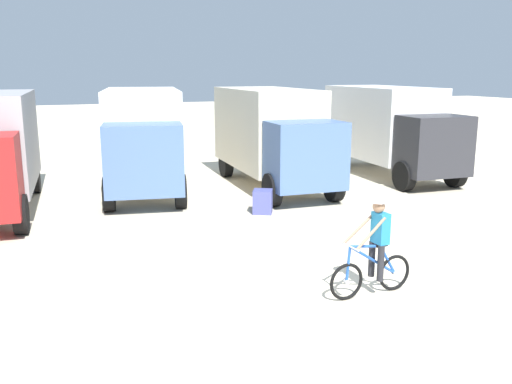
{
  "coord_description": "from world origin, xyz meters",
  "views": [
    {
      "loc": [
        -4.75,
        -8.67,
        3.99
      ],
      "look_at": [
        0.28,
        3.41,
        1.1
      ],
      "focal_mm": 38.95,
      "sensor_mm": 36.0,
      "label": 1
    }
  ],
  "objects_px": {
    "cyclist_orange_shirt": "(375,250)",
    "supply_crate": "(263,202)",
    "box_truck_avon_van": "(389,127)",
    "box_truck_white_box": "(143,135)",
    "box_truck_cream_rv": "(272,133)"
  },
  "relations": [
    {
      "from": "box_truck_white_box",
      "to": "supply_crate",
      "type": "xyz_separation_m",
      "value": [
        2.45,
        -4.37,
        -1.54
      ]
    },
    {
      "from": "box_truck_cream_rv",
      "to": "supply_crate",
      "type": "bearing_deg",
      "value": -118.26
    },
    {
      "from": "supply_crate",
      "to": "box_truck_cream_rv",
      "type": "bearing_deg",
      "value": 61.74
    },
    {
      "from": "box_truck_cream_rv",
      "to": "box_truck_avon_van",
      "type": "distance_m",
      "value": 5.01
    },
    {
      "from": "box_truck_white_box",
      "to": "box_truck_avon_van",
      "type": "bearing_deg",
      "value": -5.03
    },
    {
      "from": "box_truck_cream_rv",
      "to": "cyclist_orange_shirt",
      "type": "height_order",
      "value": "box_truck_cream_rv"
    },
    {
      "from": "box_truck_white_box",
      "to": "supply_crate",
      "type": "relative_size",
      "value": 10.46
    },
    {
      "from": "box_truck_avon_van",
      "to": "supply_crate",
      "type": "xyz_separation_m",
      "value": [
        -6.77,
        -3.56,
        -1.54
      ]
    },
    {
      "from": "box_truck_cream_rv",
      "to": "cyclist_orange_shirt",
      "type": "bearing_deg",
      "value": -103.31
    },
    {
      "from": "box_truck_white_box",
      "to": "cyclist_orange_shirt",
      "type": "bearing_deg",
      "value": -79.29
    },
    {
      "from": "box_truck_avon_van",
      "to": "supply_crate",
      "type": "bearing_deg",
      "value": -152.28
    },
    {
      "from": "box_truck_cream_rv",
      "to": "box_truck_avon_van",
      "type": "height_order",
      "value": "same"
    },
    {
      "from": "cyclist_orange_shirt",
      "to": "supply_crate",
      "type": "height_order",
      "value": "cyclist_orange_shirt"
    },
    {
      "from": "cyclist_orange_shirt",
      "to": "supply_crate",
      "type": "xyz_separation_m",
      "value": [
        0.46,
        6.13,
        -0.51
      ]
    },
    {
      "from": "box_truck_avon_van",
      "to": "cyclist_orange_shirt",
      "type": "relative_size",
      "value": 3.79
    }
  ]
}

